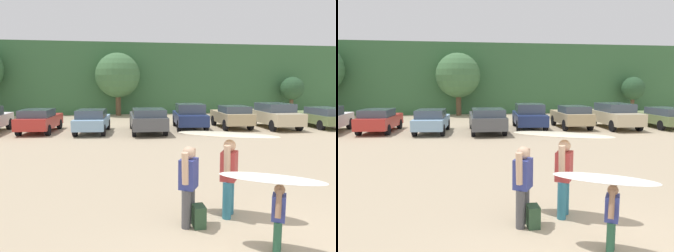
% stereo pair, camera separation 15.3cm
% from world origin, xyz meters
% --- Properties ---
extents(hillside_ridge, '(108.00, 12.00, 6.66)m').
position_xyz_m(hillside_ridge, '(0.00, 31.80, 3.33)').
color(hillside_ridge, '#38663D').
rests_on(hillside_ridge, ground_plane).
extents(tree_ridge_back, '(3.98, 3.98, 5.60)m').
position_xyz_m(tree_ridge_back, '(-2.26, 24.73, 3.59)').
color(tree_ridge_back, brown).
rests_on(tree_ridge_back, ground_plane).
extents(tree_center, '(2.21, 2.21, 3.52)m').
position_xyz_m(tree_center, '(14.51, 24.52, 2.38)').
color(tree_center, brown).
rests_on(tree_center, ground_plane).
extents(parked_car_red, '(2.09, 4.12, 1.41)m').
position_xyz_m(parked_car_red, '(-6.99, 15.20, 0.74)').
color(parked_car_red, '#B72D28').
rests_on(parked_car_red, ground_plane).
extents(parked_car_sky_blue, '(2.01, 4.05, 1.40)m').
position_xyz_m(parked_car_sky_blue, '(-3.88, 14.47, 0.74)').
color(parked_car_sky_blue, '#84ADD1').
rests_on(parked_car_sky_blue, ground_plane).
extents(parked_car_dark_gray, '(2.00, 4.77, 1.47)m').
position_xyz_m(parked_car_dark_gray, '(-0.64, 14.17, 0.79)').
color(parked_car_dark_gray, '#4C4F54').
rests_on(parked_car_dark_gray, ground_plane).
extents(parked_car_navy, '(2.19, 4.42, 1.62)m').
position_xyz_m(parked_car_navy, '(2.17, 15.28, 0.83)').
color(parked_car_navy, navy).
rests_on(parked_car_navy, ground_plane).
extents(parked_car_tan, '(1.88, 3.99, 1.48)m').
position_xyz_m(parked_car_tan, '(4.99, 15.25, 0.79)').
color(parked_car_tan, tan).
rests_on(parked_car_tan, ground_plane).
extents(parked_car_champagne, '(1.98, 4.46, 1.62)m').
position_xyz_m(parked_car_champagne, '(7.78, 14.81, 0.87)').
color(parked_car_champagne, beige).
rests_on(parked_car_champagne, ground_plane).
extents(parked_car_olive_green, '(1.97, 4.70, 1.35)m').
position_xyz_m(parked_car_olive_green, '(11.01, 14.71, 0.73)').
color(parked_car_olive_green, '#6B7F4C').
rests_on(parked_car_olive_green, ground_plane).
extents(person_adult, '(0.50, 0.69, 1.72)m').
position_xyz_m(person_adult, '(-0.09, 1.65, 0.97)').
color(person_adult, teal).
rests_on(person_adult, ground_plane).
extents(person_child, '(0.39, 0.56, 1.21)m').
position_xyz_m(person_child, '(0.24, 0.06, 0.68)').
color(person_child, '#26593F').
rests_on(person_child, ground_plane).
extents(person_companion, '(0.47, 0.62, 1.66)m').
position_xyz_m(person_companion, '(-1.07, 1.33, 0.94)').
color(person_companion, '#4C4C51').
rests_on(person_companion, ground_plane).
extents(surfboard_cream, '(2.26, 1.61, 0.08)m').
position_xyz_m(surfboard_cream, '(-0.12, 1.77, 1.81)').
color(surfboard_cream, beige).
extents(surfboard_white, '(1.83, 1.35, 0.09)m').
position_xyz_m(surfboard_white, '(0.13, 0.16, 1.29)').
color(surfboard_white, white).
extents(backpack_dropped, '(0.24, 0.34, 0.45)m').
position_xyz_m(backpack_dropped, '(-0.87, 1.23, 0.22)').
color(backpack_dropped, '#2D4C33').
rests_on(backpack_dropped, ground_plane).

